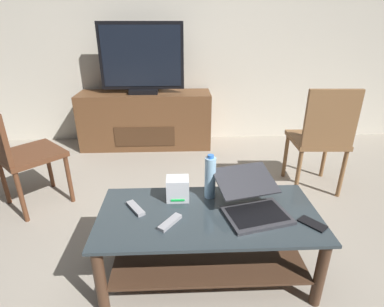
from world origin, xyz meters
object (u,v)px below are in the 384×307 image
object	(u,v)px
water_bottle_near	(210,177)
side_chair	(19,152)
media_cabinet	(146,120)
laptop	(252,201)
router_box	(178,189)
soundbar_remote	(170,222)
coffee_table	(208,233)
tv_remote	(135,208)
dining_chair	(322,136)
television	(142,60)
cell_phone	(312,224)

from	to	relation	value
water_bottle_near	side_chair	bearing A→B (deg)	156.76
media_cabinet	laptop	distance (m)	2.24
router_box	soundbar_remote	world-z (taller)	router_box
coffee_table	media_cabinet	size ratio (longest dim) A/B	0.81
water_bottle_near	tv_remote	bearing A→B (deg)	-164.09
dining_chair	tv_remote	world-z (taller)	dining_chair
coffee_table	television	bearing A→B (deg)	105.10
coffee_table	media_cabinet	distance (m)	2.18
cell_phone	tv_remote	world-z (taller)	tv_remote
coffee_table	laptop	bearing A→B (deg)	5.14
router_box	soundbar_remote	xyz separation A→B (m)	(-0.04, -0.25, -0.06)
dining_chair	cell_phone	bearing A→B (deg)	-115.36
side_chair	water_bottle_near	size ratio (longest dim) A/B	3.07
laptop	tv_remote	size ratio (longest dim) A/B	3.07
soundbar_remote	coffee_table	bearing A→B (deg)	58.67
cell_phone	soundbar_remote	world-z (taller)	soundbar_remote
side_chair	dining_chair	bearing A→B (deg)	3.51
water_bottle_near	soundbar_remote	world-z (taller)	water_bottle_near
side_chair	router_box	size ratio (longest dim) A/B	6.13
media_cabinet	router_box	world-z (taller)	media_cabinet
coffee_table	water_bottle_near	xyz separation A→B (m)	(0.02, 0.18, 0.27)
coffee_table	dining_chair	xyz separation A→B (m)	(1.05, 0.95, 0.24)
tv_remote	television	bearing A→B (deg)	60.84
media_cabinet	dining_chair	world-z (taller)	dining_chair
water_bottle_near	cell_phone	xyz separation A→B (m)	(0.52, -0.30, -0.13)
router_box	coffee_table	bearing A→B (deg)	-43.01
side_chair	media_cabinet	bearing A→B (deg)	57.00
coffee_table	cell_phone	bearing A→B (deg)	-12.96
water_bottle_near	soundbar_remote	bearing A→B (deg)	-131.89
cell_phone	media_cabinet	bearing A→B (deg)	76.78
dining_chair	laptop	distance (m)	1.23
media_cabinet	tv_remote	size ratio (longest dim) A/B	9.63
coffee_table	water_bottle_near	bearing A→B (deg)	82.40
media_cabinet	cell_phone	world-z (taller)	media_cabinet
cell_phone	tv_remote	bearing A→B (deg)	129.82
dining_chair	media_cabinet	bearing A→B (deg)	144.38
television	tv_remote	world-z (taller)	television
dining_chair	cell_phone	xyz separation A→B (m)	(-0.51, -1.07, -0.09)
coffee_table	water_bottle_near	world-z (taller)	water_bottle_near
dining_chair	cell_phone	world-z (taller)	dining_chair
laptop	cell_phone	distance (m)	0.34
tv_remote	dining_chair	bearing A→B (deg)	-1.98
tv_remote	soundbar_remote	bearing A→B (deg)	-68.19
media_cabinet	router_box	bearing A→B (deg)	-78.67
water_bottle_near	coffee_table	bearing A→B (deg)	-97.60
media_cabinet	soundbar_remote	xyz separation A→B (m)	(0.35, -2.19, 0.12)
coffee_table	router_box	world-z (taller)	router_box
router_box	tv_remote	xyz separation A→B (m)	(-0.24, -0.11, -0.06)
media_cabinet	cell_phone	size ratio (longest dim) A/B	11.00
dining_chair	coffee_table	bearing A→B (deg)	-138.07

